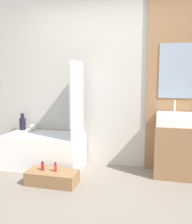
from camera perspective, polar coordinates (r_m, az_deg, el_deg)
The scene contains 12 objects.
ground_plane at distance 2.85m, azimuth -4.26°, elevation -21.50°, with size 12.00×12.00×0.00m, color slate.
wall_tiled_back at distance 4.00m, azimuth 2.94°, elevation 6.69°, with size 4.20×0.06×2.60m, color #B7B2A8.
wall_wood_accent at distance 3.86m, azimuth 16.92°, elevation 6.43°, with size 0.80×0.04×2.60m.
bathtub at distance 4.11m, azimuth -11.22°, elevation -8.23°, with size 1.17×0.66×0.50m.
glass_shower_screen at distance 3.71m, azimuth -4.12°, elevation 2.62°, with size 0.01×0.54×1.09m, color silver.
wooden_step_bench at distance 3.53m, azimuth -9.51°, elevation -13.88°, with size 0.65×0.32×0.17m, color olive.
vanity_cabinet at distance 3.79m, azimuth 16.43°, elevation -8.13°, with size 0.49×0.41×0.72m, color #8E6642.
sink at distance 3.69m, azimuth 16.71°, elevation -1.50°, with size 0.47×0.38×0.33m.
vase_tall_dark at distance 4.44m, azimuth -15.68°, elevation -2.35°, with size 0.10×0.10×0.27m.
vase_round_light at distance 4.37m, azimuth -13.60°, elevation -3.25°, with size 0.10×0.10×0.10m, color silver.
bottle_soap_primary at distance 3.54m, azimuth -11.53°, elevation -11.51°, with size 0.04×0.04×0.12m.
bottle_soap_secondary at distance 3.46m, azimuth -8.81°, elevation -11.83°, with size 0.04×0.04×0.12m.
Camera 1 is at (0.81, -2.33, 1.42)m, focal length 42.00 mm.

